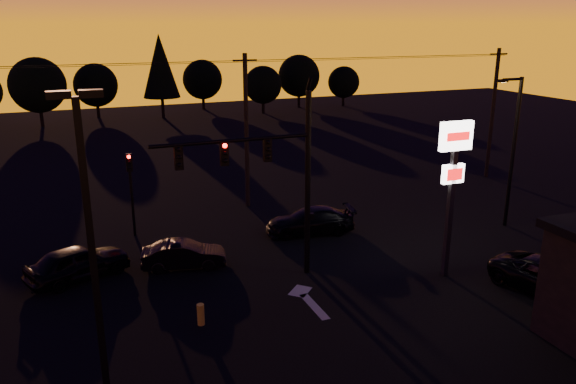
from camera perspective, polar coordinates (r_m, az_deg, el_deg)
name	(u,v)px	position (r m, az deg, el deg)	size (l,w,h in m)	color
ground	(313,321)	(21.41, 2.57, -12.96)	(120.00, 120.00, 0.00)	black
lane_arrow	(307,299)	(22.92, 1.98, -10.80)	(1.20, 3.10, 0.01)	beige
traffic_signal_mast	(272,168)	(22.96, -1.61, 2.46)	(6.79, 0.52, 8.58)	black
secondary_signal	(131,182)	(29.54, -15.69, 0.94)	(0.30, 0.31, 4.35)	black
parking_lot_light	(91,247)	(14.88, -19.34, -5.28)	(1.25, 0.30, 9.14)	black
pylon_sign	(454,166)	(24.27, 16.47, 2.50)	(1.50, 0.28, 6.80)	black
streetlight	(513,146)	(31.78, 21.85, 4.34)	(1.55, 0.35, 8.00)	black
utility_pole_1	(246,131)	(32.95, -4.25, 6.22)	(1.40, 0.26, 9.00)	black
utility_pole_2	(493,113)	(41.97, 20.07, 7.54)	(1.40, 0.26, 9.00)	black
power_wires	(245,61)	(32.46, -4.40, 13.13)	(36.00, 1.22, 0.07)	black
bollard	(201,314)	(21.22, -8.85, -12.20)	(0.27, 0.27, 0.81)	gold
tree_2	(38,85)	(65.22, -24.10, 9.88)	(5.77, 5.78, 7.26)	black
tree_3	(96,85)	(69.32, -18.95, 10.23)	(4.95, 4.95, 6.22)	black
tree_4	(160,66)	(66.92, -12.85, 12.38)	(4.18, 4.18, 9.50)	black
tree_5	(202,80)	(73.16, -8.69, 11.23)	(4.95, 4.95, 6.22)	black
tree_6	(263,85)	(69.14, -2.56, 10.82)	(4.54, 4.54, 5.71)	black
tree_7	(299,76)	(74.02, 1.12, 11.72)	(5.36, 5.36, 6.74)	black
tree_8	(344,82)	(75.76, 5.68, 11.04)	(4.12, 4.12, 5.19)	black
car_left	(78,262)	(25.94, -20.55, -6.71)	(1.76, 4.37, 1.49)	black
car_mid	(184,255)	(25.84, -10.54, -6.28)	(1.30, 3.73, 1.23)	black
car_right	(310,221)	(29.46, 2.25, -2.94)	(1.89, 4.64, 1.35)	black
suv_parked	(552,279)	(25.37, 25.25, -7.97)	(2.27, 4.93, 1.37)	black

